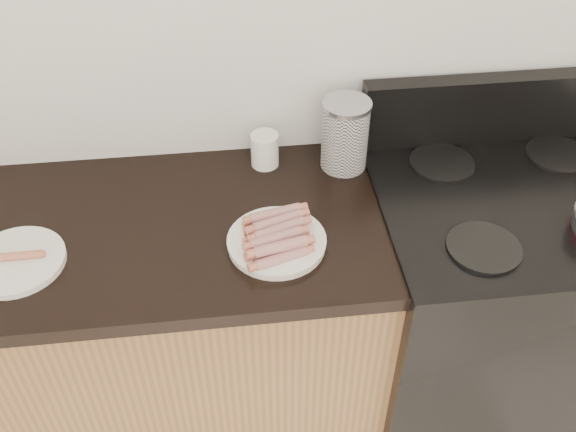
{
  "coord_description": "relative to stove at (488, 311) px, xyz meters",
  "views": [
    {
      "loc": [
        0.01,
        0.47,
        2.0
      ],
      "look_at": [
        0.15,
        1.62,
        0.96
      ],
      "focal_mm": 40.0,
      "sensor_mm": 36.0,
      "label": 1
    }
  ],
  "objects": [
    {
      "name": "stove_panel",
      "position": [
        0.0,
        0.28,
        0.55
      ],
      "size": [
        0.76,
        0.06,
        0.2
      ],
      "primitive_type": "cube",
      "color": "black",
      "rests_on": "stove"
    },
    {
      "name": "stove",
      "position": [
        0.0,
        0.0,
        0.0
      ],
      "size": [
        0.76,
        0.65,
        0.91
      ],
      "color": "black",
      "rests_on": "floor"
    },
    {
      "name": "plain_sausages",
      "position": [
        -1.28,
        -0.08,
        0.47
      ],
      "size": [
        0.13,
        0.02,
        0.02
      ],
      "rotation": [
        0.0,
        0.0,
        0.01
      ],
      "color": "tan",
      "rests_on": "side_plate"
    },
    {
      "name": "canister",
      "position": [
        -0.44,
        0.22,
        0.55
      ],
      "size": [
        0.13,
        0.13,
        0.2
      ],
      "rotation": [
        0.0,
        0.0,
        -0.26
      ],
      "color": "silver",
      "rests_on": "counter_slab"
    },
    {
      "name": "burner_near_left",
      "position": [
        -0.17,
        -0.17,
        0.46
      ],
      "size": [
        0.18,
        0.18,
        0.01
      ],
      "primitive_type": "cylinder",
      "color": "black",
      "rests_on": "stove"
    },
    {
      "name": "burner_far_left",
      "position": [
        -0.17,
        0.17,
        0.46
      ],
      "size": [
        0.18,
        0.18,
        0.01
      ],
      "primitive_type": "cylinder",
      "color": "black",
      "rests_on": "stove"
    },
    {
      "name": "wall_back",
      "position": [
        -0.78,
        0.32,
        0.84
      ],
      "size": [
        4.0,
        0.04,
        2.6
      ],
      "primitive_type": "cube",
      "color": "silver",
      "rests_on": "ground"
    },
    {
      "name": "main_plate",
      "position": [
        -0.66,
        -0.09,
        0.45
      ],
      "size": [
        0.25,
        0.25,
        0.02
      ],
      "primitive_type": "cylinder",
      "rotation": [
        0.0,
        0.0,
        -0.03
      ],
      "color": "white",
      "rests_on": "counter_slab"
    },
    {
      "name": "burner_far_right",
      "position": [
        0.17,
        0.17,
        0.46
      ],
      "size": [
        0.18,
        0.18,
        0.01
      ],
      "primitive_type": "cylinder",
      "color": "black",
      "rests_on": "stove"
    },
    {
      "name": "hotdog_pile",
      "position": [
        -0.66,
        -0.09,
        0.48
      ],
      "size": [
        0.13,
        0.2,
        0.05
      ],
      "rotation": [
        0.0,
        0.0,
        0.26
      ],
      "color": "brown",
      "rests_on": "main_plate"
    },
    {
      "name": "mug",
      "position": [
        -0.66,
        0.24,
        0.49
      ],
      "size": [
        0.09,
        0.09,
        0.1
      ],
      "primitive_type": "cylinder",
      "rotation": [
        0.0,
        0.0,
        -0.11
      ],
      "color": "silver",
      "rests_on": "counter_slab"
    },
    {
      "name": "side_plate",
      "position": [
        -1.28,
        -0.08,
        0.45
      ],
      "size": [
        0.28,
        0.28,
        0.02
      ],
      "primitive_type": "cylinder",
      "rotation": [
        0.0,
        0.0,
        -0.26
      ],
      "color": "silver",
      "rests_on": "counter_slab"
    }
  ]
}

